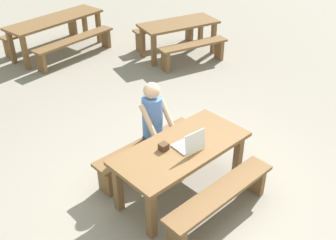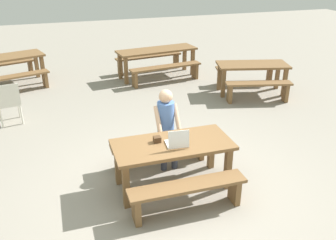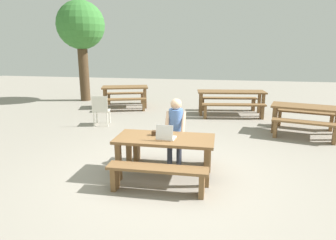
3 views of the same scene
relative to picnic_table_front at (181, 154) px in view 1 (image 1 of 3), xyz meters
The scene contains 13 objects.
ground_plane 0.60m from the picnic_table_front, ahead, with size 30.00×30.00×0.00m, color gray.
picnic_table_front is the anchor object (origin of this frame).
bench_near 0.70m from the picnic_table_front, 90.00° to the right, with size 1.59×0.30×0.43m.
bench_far 0.70m from the picnic_table_front, 90.00° to the left, with size 1.59×0.30×0.43m.
laptop 0.21m from the picnic_table_front, 70.78° to the right, with size 0.32×0.31×0.27m.
small_pouch 0.27m from the picnic_table_front, 153.27° to the left, with size 0.10×0.09×0.08m.
person_seated 0.62m from the picnic_table_front, 80.66° to the left, with size 0.38×0.39×1.29m.
picnic_table_rear 5.31m from the picnic_table_front, 76.33° to the left, with size 2.26×0.97×0.78m.
bench_rear_south 4.76m from the picnic_table_front, 73.74° to the left, with size 1.99×0.55×0.46m.
bench_rear_north 5.87m from the picnic_table_front, 78.42° to the left, with size 1.99×0.55×0.46m.
picnic_table_distant 4.46m from the picnic_table_front, 45.90° to the left, with size 1.81×1.12×0.74m.
bench_distant_south 3.94m from the picnic_table_front, 41.44° to the left, with size 1.55×0.67×0.47m.
bench_distant_north 5.01m from the picnic_table_front, 49.41° to the left, with size 1.55×0.67×0.47m.
Camera 1 is at (-2.74, -2.68, 3.50)m, focal length 42.53 mm.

